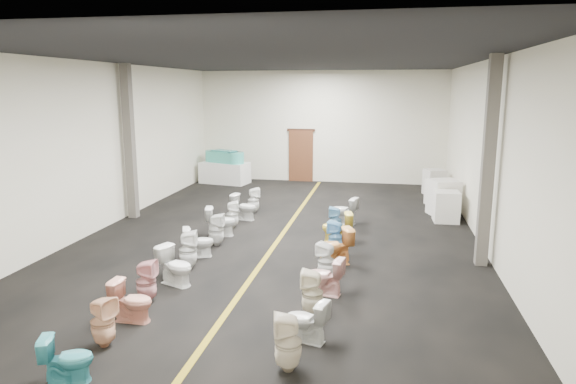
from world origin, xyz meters
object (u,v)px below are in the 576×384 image
object	(u,v)px
toilet_left_9	(232,214)
toilet_right_6	(336,237)
toilet_right_5	(334,247)
toilet_right_7	(337,227)
toilet_right_8	(335,220)
toilet_left_5	(188,250)
toilet_right_0	(288,343)
toilet_right_2	(312,293)
toilet_left_4	(176,266)
toilet_left_10	(244,207)
toilet_right_3	(325,276)
display_table	(225,173)
toilet_right_9	(344,211)
appliance_crate_c	(439,193)
toilet_left_3	(146,281)
appliance_crate_a	(446,207)
toilet_left_1	(103,322)
appliance_crate_d	(434,182)
toilet_left_11	(254,200)
toilet_left_8	(221,221)
toilet_right_4	(326,261)
toilet_left_2	(132,301)
toilet_left_0	(67,359)
toilet_right_1	(307,320)
toilet_left_6	(199,242)
appliance_crate_b	(443,197)
toilet_left_7	(217,230)

from	to	relation	value
toilet_left_9	toilet_right_6	world-z (taller)	toilet_right_6
toilet_right_5	toilet_right_7	size ratio (longest dim) A/B	1.07
toilet_right_8	toilet_left_5	bearing A→B (deg)	-41.66
toilet_right_0	toilet_right_2	size ratio (longest dim) A/B	1.02
toilet_left_4	toilet_left_10	bearing A→B (deg)	22.66
toilet_right_3	toilet_right_6	bearing A→B (deg)	-169.15
toilet_left_9	display_table	bearing A→B (deg)	2.24
toilet_right_9	toilet_left_9	bearing A→B (deg)	-55.84
toilet_right_0	appliance_crate_c	bearing A→B (deg)	150.66
toilet_left_4	toilet_right_6	bearing A→B (deg)	-26.62
appliance_crate_c	toilet_right_6	bearing A→B (deg)	-117.01
toilet_left_3	toilet_left_5	xyz separation A→B (m)	(0.08, 1.81, 0.02)
appliance_crate_a	toilet_left_1	bearing A→B (deg)	-124.34
appliance_crate_d	toilet_left_4	world-z (taller)	appliance_crate_d
toilet_left_5	toilet_right_2	bearing A→B (deg)	-135.96
toilet_right_5	toilet_left_3	bearing A→B (deg)	-72.51
toilet_left_4	toilet_right_8	bearing A→B (deg)	-10.88
toilet_left_11	toilet_right_6	size ratio (longest dim) A/B	1.01
toilet_left_9	toilet_left_11	world-z (taller)	toilet_left_11
display_table	toilet_left_8	xyz separation A→B (m)	(2.20, -7.32, -0.04)
toilet_right_4	appliance_crate_a	bearing A→B (deg)	171.01
toilet_left_2	toilet_left_3	xyz separation A→B (m)	(-0.11, 0.75, 0.04)
toilet_left_9	toilet_right_3	distance (m)	5.20
toilet_left_0	toilet_right_1	size ratio (longest dim) A/B	0.97
appliance_crate_d	toilet_left_6	xyz separation A→B (m)	(-5.93, -8.22, -0.11)
toilet_left_2	toilet_left_3	size ratio (longest dim) A/B	0.89
toilet_right_6	toilet_right_9	world-z (taller)	toilet_right_9
appliance_crate_b	toilet_left_10	world-z (taller)	appliance_crate_b
display_table	toilet_right_0	world-z (taller)	display_table
appliance_crate_c	toilet_right_3	world-z (taller)	appliance_crate_c
appliance_crate_a	toilet_left_4	distance (m)	8.35
toilet_left_2	toilet_left_6	bearing A→B (deg)	2.47
toilet_left_5	toilet_right_1	bearing A→B (deg)	-146.88
toilet_right_5	toilet_right_8	bearing A→B (deg)	162.11
appliance_crate_b	toilet_left_1	size ratio (longest dim) A/B	1.38
toilet_left_11	toilet_left_7	bearing A→B (deg)	154.46
display_table	appliance_crate_d	distance (m)	8.21
appliance_crate_a	toilet_left_1	distance (m)	10.38
toilet_left_2	toilet_left_3	world-z (taller)	toilet_left_3
toilet_left_8	toilet_right_1	world-z (taller)	toilet_left_8
toilet_left_7	toilet_right_0	distance (m)	5.97
toilet_left_7	toilet_left_9	distance (m)	1.65
toilet_left_7	toilet_left_11	size ratio (longest dim) A/B	1.02
toilet_left_1	toilet_right_5	xyz separation A→B (m)	(3.04, 4.28, 0.02)
appliance_crate_d	toilet_left_8	size ratio (longest dim) A/B	1.19
display_table	toilet_left_11	distance (m)	5.27
display_table	toilet_left_6	world-z (taller)	display_table
toilet_left_3	toilet_right_1	bearing A→B (deg)	-111.22
toilet_left_9	toilet_right_8	xyz separation A→B (m)	(2.86, -0.03, -0.02)
display_table	toilet_right_4	xyz separation A→B (m)	(5.27, -9.91, -0.04)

